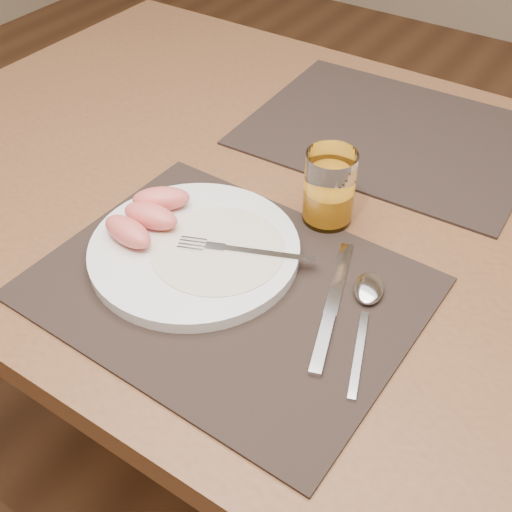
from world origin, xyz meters
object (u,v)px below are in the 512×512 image
object	(u,v)px
fork	(234,250)
juice_glass	(329,191)
placemat_far	(391,133)
placemat_near	(227,287)
table	(309,240)
spoon	(367,297)
plate	(194,250)
knife	(330,314)

from	to	relation	value
fork	juice_glass	bearing A→B (deg)	68.33
placemat_far	juice_glass	bearing A→B (deg)	-85.15
placemat_near	juice_glass	bearing A→B (deg)	78.97
table	placemat_far	bearing A→B (deg)	84.40
placemat_near	spoon	distance (m)	0.17
plate	fork	xyz separation A→B (m)	(0.05, 0.02, 0.01)
juice_glass	knife	bearing A→B (deg)	-59.81
placemat_near	spoon	xyz separation A→B (m)	(0.15, 0.07, 0.01)
spoon	juice_glass	distance (m)	0.17
table	juice_glass	xyz separation A→B (m)	(0.04, -0.04, 0.13)
fork	knife	world-z (taller)	fork
plate	placemat_far	bearing A→B (deg)	78.74
plate	knife	bearing A→B (deg)	0.64
spoon	plate	bearing A→B (deg)	-167.53
placemat_near	fork	bearing A→B (deg)	115.09
fork	juice_glass	world-z (taller)	juice_glass
knife	juice_glass	distance (m)	0.19
placemat_near	plate	distance (m)	0.07
plate	juice_glass	xyz separation A→B (m)	(0.10, 0.16, 0.04)
placemat_near	juice_glass	world-z (taller)	juice_glass
fork	spoon	world-z (taller)	fork
knife	juice_glass	bearing A→B (deg)	120.19
plate	spoon	xyz separation A→B (m)	(0.22, 0.05, -0.00)
placemat_near	knife	world-z (taller)	knife
fork	placemat_far	bearing A→B (deg)	85.04
placemat_far	spoon	bearing A→B (deg)	-69.29
placemat_far	knife	distance (m)	0.43
juice_glass	spoon	bearing A→B (deg)	-43.61
table	juice_glass	distance (m)	0.14
table	placemat_far	size ratio (longest dim) A/B	3.11
table	fork	xyz separation A→B (m)	(-0.01, -0.18, 0.11)
placemat_far	knife	bearing A→B (deg)	-74.63
placemat_far	fork	xyz separation A→B (m)	(-0.03, -0.40, 0.02)
placemat_far	juice_glass	world-z (taller)	juice_glass
table	knife	bearing A→B (deg)	-55.07
fork	spoon	size ratio (longest dim) A/B	0.90
plate	placemat_near	bearing A→B (deg)	-19.28
placemat_far	plate	xyz separation A→B (m)	(-0.08, -0.42, 0.01)
placemat_near	fork	world-z (taller)	fork
table	spoon	world-z (taller)	spoon
placemat_far	fork	world-z (taller)	fork
placemat_near	placemat_far	xyz separation A→B (m)	(0.01, 0.44, 0.00)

